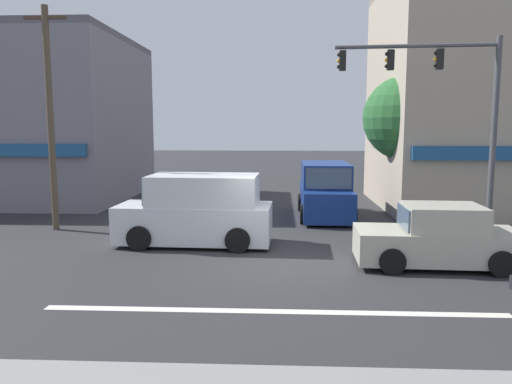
# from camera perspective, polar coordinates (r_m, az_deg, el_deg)

# --- Properties ---
(ground_plane) EXTENTS (120.00, 120.00, 0.00)m
(ground_plane) POSITION_cam_1_polar(r_m,az_deg,el_deg) (13.23, 2.26, -8.05)
(ground_plane) COLOR #2B2B2D
(lane_marking_stripe) EXTENTS (9.00, 0.24, 0.01)m
(lane_marking_stripe) POSITION_cam_1_polar(r_m,az_deg,el_deg) (9.91, 2.07, -13.48)
(lane_marking_stripe) COLOR silver
(lane_marking_stripe) RESTS_ON ground
(building_left_block) EXTENTS (11.33, 9.72, 7.84)m
(building_left_block) POSITION_cam_1_polar(r_m,az_deg,el_deg) (27.69, -25.74, 7.55)
(building_left_block) COLOR slate
(building_left_block) RESTS_ON ground
(street_tree) EXTENTS (3.37, 3.37, 5.56)m
(street_tree) POSITION_cam_1_polar(r_m,az_deg,el_deg) (20.98, 16.70, 8.07)
(street_tree) COLOR #4C3823
(street_tree) RESTS_ON ground
(utility_pole_near_left) EXTENTS (1.40, 0.22, 7.48)m
(utility_pole_near_left) POSITION_cam_1_polar(r_m,az_deg,el_deg) (18.29, -22.46, 8.03)
(utility_pole_near_left) COLOR brown
(utility_pole_near_left) RESTS_ON ground
(traffic_light_mast) EXTENTS (4.88, 0.56, 6.20)m
(traffic_light_mast) POSITION_cam_1_polar(r_m,az_deg,el_deg) (16.44, 21.34, 9.64)
(traffic_light_mast) COLOR #47474C
(traffic_light_mast) RESTS_ON ground
(van_waiting_far) EXTENTS (2.08, 4.62, 2.11)m
(van_waiting_far) POSITION_cam_1_polar(r_m,az_deg,el_deg) (19.79, 7.91, 0.07)
(van_waiting_far) COLOR navy
(van_waiting_far) RESTS_ON ground
(sedan_parked_curbside) EXTENTS (4.16, 2.00, 1.58)m
(sedan_parked_curbside) POSITION_cam_1_polar(r_m,az_deg,el_deg) (13.55, 20.13, -5.04)
(sedan_parked_curbside) COLOR #B7B29E
(sedan_parked_curbside) RESTS_ON ground
(van_crossing_rightbound) EXTENTS (4.67, 2.18, 2.11)m
(van_crossing_rightbound) POSITION_cam_1_polar(r_m,az_deg,el_deg) (15.11, -6.69, -2.22)
(van_crossing_rightbound) COLOR silver
(van_crossing_rightbound) RESTS_ON ground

